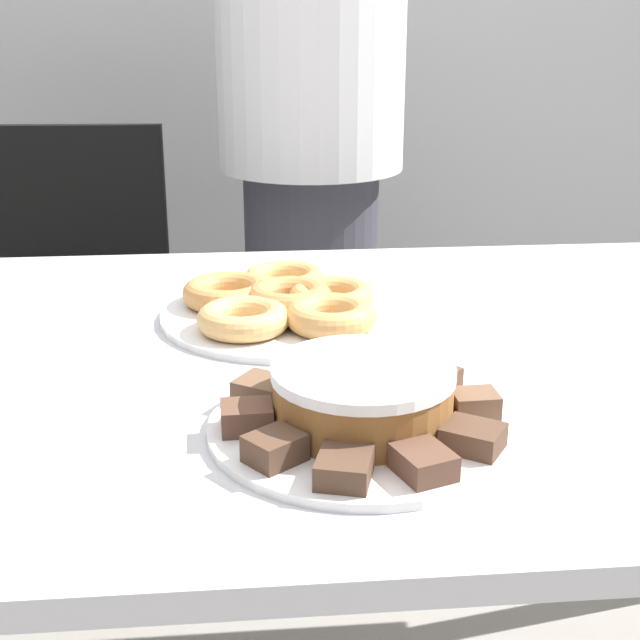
# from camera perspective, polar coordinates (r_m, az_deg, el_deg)

# --- Properties ---
(table) EXTENTS (1.76, 0.99, 0.73)m
(table) POSITION_cam_1_polar(r_m,az_deg,el_deg) (1.18, -0.51, -5.25)
(table) COLOR silver
(table) RESTS_ON ground_plane
(person_standing) EXTENTS (0.40, 0.40, 1.67)m
(person_standing) POSITION_cam_1_polar(r_m,az_deg,el_deg) (1.96, -0.58, 11.26)
(person_standing) COLOR #383842
(person_standing) RESTS_ON ground_plane
(office_chair_left) EXTENTS (0.47, 0.47, 0.90)m
(office_chair_left) POSITION_cam_1_polar(r_m,az_deg,el_deg) (2.10, -15.27, -1.37)
(office_chair_left) COLOR black
(office_chair_left) RESTS_ON ground_plane
(plate_cake) EXTENTS (0.32, 0.32, 0.01)m
(plate_cake) POSITION_cam_1_polar(r_m,az_deg,el_deg) (0.93, 2.72, -6.87)
(plate_cake) COLOR white
(plate_cake) RESTS_ON table
(plate_donuts) EXTENTS (0.36, 0.36, 0.01)m
(plate_donuts) POSITION_cam_1_polar(r_m,az_deg,el_deg) (1.27, -1.99, 0.36)
(plate_donuts) COLOR white
(plate_donuts) RESTS_ON table
(frosted_cake) EXTENTS (0.19, 0.19, 0.06)m
(frosted_cake) POSITION_cam_1_polar(r_m,az_deg,el_deg) (0.92, 2.76, -4.80)
(frosted_cake) COLOR brown
(frosted_cake) RESTS_ON plate_cake
(lamington_0) EXTENTS (0.06, 0.06, 0.02)m
(lamington_0) POSITION_cam_1_polar(r_m,az_deg,el_deg) (1.03, -0.41, -3.35)
(lamington_0) COLOR #513828
(lamington_0) RESTS_ON plate_cake
(lamington_1) EXTENTS (0.08, 0.07, 0.02)m
(lamington_1) POSITION_cam_1_polar(r_m,az_deg,el_deg) (0.98, -3.58, -4.48)
(lamington_1) COLOR brown
(lamington_1) RESTS_ON plate_cake
(lamington_2) EXTENTS (0.05, 0.05, 0.03)m
(lamington_2) POSITION_cam_1_polar(r_m,az_deg,el_deg) (0.91, -4.71, -6.22)
(lamington_2) COLOR brown
(lamington_2) RESTS_ON plate_cake
(lamington_3) EXTENTS (0.07, 0.07, 0.03)m
(lamington_3) POSITION_cam_1_polar(r_m,az_deg,el_deg) (0.85, -2.91, -8.19)
(lamington_3) COLOR #513828
(lamington_3) RESTS_ON plate_cake
(lamington_4) EXTENTS (0.06, 0.07, 0.02)m
(lamington_4) POSITION_cam_1_polar(r_m,az_deg,el_deg) (0.82, 1.56, -9.44)
(lamington_4) COLOR #513828
(lamington_4) RESTS_ON plate_cake
(lamington_5) EXTENTS (0.06, 0.07, 0.02)m
(lamington_5) POSITION_cam_1_polar(r_m,az_deg,el_deg) (0.84, 6.65, -9.04)
(lamington_5) COLOR brown
(lamington_5) RESTS_ON plate_cake
(lamington_6) EXTENTS (0.07, 0.07, 0.02)m
(lamington_6) POSITION_cam_1_polar(r_m,az_deg,el_deg) (0.89, 9.76, -7.42)
(lamington_6) COLOR #513828
(lamington_6) RESTS_ON plate_cake
(lamington_7) EXTENTS (0.05, 0.04, 0.03)m
(lamington_7) POSITION_cam_1_polar(r_m,az_deg,el_deg) (0.95, 9.87, -5.35)
(lamington_7) COLOR brown
(lamington_7) RESTS_ON plate_cake
(lamington_8) EXTENTS (0.06, 0.06, 0.03)m
(lamington_8) POSITION_cam_1_polar(r_m,az_deg,el_deg) (1.01, 7.48, -3.82)
(lamington_8) COLOR brown
(lamington_8) RESTS_ON plate_cake
(lamington_9) EXTENTS (0.06, 0.07, 0.03)m
(lamington_9) POSITION_cam_1_polar(r_m,az_deg,el_deg) (1.04, 3.66, -3.09)
(lamington_9) COLOR brown
(lamington_9) RESTS_ON plate_cake
(donut_0) EXTENTS (0.12, 0.12, 0.04)m
(donut_0) POSITION_cam_1_polar(r_m,az_deg,el_deg) (1.26, -2.01, 1.41)
(donut_0) COLOR #C68447
(donut_0) RESTS_ON plate_donuts
(donut_1) EXTENTS (0.13, 0.13, 0.04)m
(donut_1) POSITION_cam_1_polar(r_m,az_deg,el_deg) (1.30, -5.92, 1.76)
(donut_1) COLOR #D18E4C
(donut_1) RESTS_ON plate_donuts
(donut_2) EXTENTS (0.12, 0.12, 0.03)m
(donut_2) POSITION_cam_1_polar(r_m,az_deg,el_deg) (1.19, -4.93, 0.08)
(donut_2) COLOR #E5AD66
(donut_2) RESTS_ON plate_donuts
(donut_3) EXTENTS (0.12, 0.12, 0.04)m
(donut_3) POSITION_cam_1_polar(r_m,az_deg,el_deg) (1.19, 0.73, 0.26)
(donut_3) COLOR tan
(donut_3) RESTS_ON plate_donuts
(donut_4) EXTENTS (0.12, 0.12, 0.03)m
(donut_4) POSITION_cam_1_polar(r_m,az_deg,el_deg) (1.28, 0.77, 1.54)
(donut_4) COLOR tan
(donut_4) RESTS_ON plate_donuts
(donut_5) EXTENTS (0.13, 0.13, 0.03)m
(donut_5) POSITION_cam_1_polar(r_m,az_deg,el_deg) (1.36, -2.28, 2.63)
(donut_5) COLOR tan
(donut_5) RESTS_ON plate_donuts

